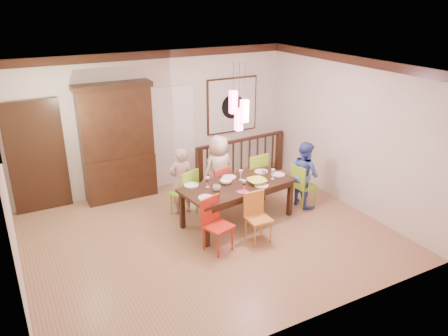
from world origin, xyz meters
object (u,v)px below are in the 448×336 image
balustrade (241,158)px  china_hutch (117,142)px  chair_end_right (305,182)px  person_far_left (181,181)px  person_far_mid (219,170)px  chair_far_left (183,189)px  dining_table (238,188)px  person_end_right (304,174)px

balustrade → china_hutch: bearing=168.2°
chair_end_right → china_hutch: china_hutch is taller
person_far_left → person_far_mid: bearing=-170.7°
person_far_left → china_hutch: bearing=-50.6°
china_hutch → chair_far_left: bearing=-58.1°
china_hutch → person_far_mid: 2.10m
person_far_left → balustrade: bearing=-149.1°
chair_far_left → chair_end_right: chair_far_left is taller
person_far_mid → chair_far_left: bearing=3.4°
dining_table → china_hutch: 2.66m
chair_end_right → balustrade: size_ratio=0.38×
dining_table → person_far_left: bearing=124.8°
dining_table → balustrade: 2.02m
chair_end_right → person_far_mid: bearing=53.7°
balustrade → person_far_mid: bearing=-144.8°
person_end_right → dining_table: bearing=88.0°
chair_far_left → dining_table: bearing=116.2°
china_hutch → person_far_left: bearing=-55.9°
balustrade → chair_end_right: bearing=-81.0°
china_hutch → balustrade: (2.67, -0.35, -0.69)m
balustrade → person_end_right: size_ratio=1.75×
dining_table → person_far_mid: (0.07, 0.88, 0.04)m
china_hutch → person_end_right: bearing=-33.5°
chair_end_right → china_hutch: (-3.09, 2.10, 0.69)m
chair_end_right → person_far_mid: size_ratio=0.62×
person_far_left → chair_end_right: bearing=164.2°
dining_table → person_far_left: 1.13m
chair_far_left → person_far_mid: 0.87m
china_hutch → person_end_right: (3.10, -2.06, -0.53)m
balustrade → person_far_left: size_ratio=1.77×
balustrade → person_far_left: 2.05m
chair_end_right → balustrade: (-0.42, 1.75, 0.00)m
person_far_mid → chair_end_right: bearing=138.9°
person_far_left → chair_far_left: bearing=94.3°
chair_end_right → dining_table: bearing=85.2°
dining_table → balustrade: (1.07, 1.71, -0.16)m
chair_far_left → balustrade: balustrade is taller
balustrade → person_far_mid: (-1.00, -0.83, 0.20)m
person_end_right → person_far_mid: bearing=56.4°
chair_far_left → person_end_right: size_ratio=0.71×
chair_far_left → person_far_mid: person_far_mid is taller
china_hutch → balustrade: china_hutch is taller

